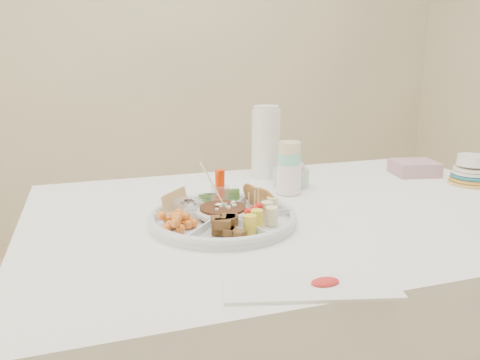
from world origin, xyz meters
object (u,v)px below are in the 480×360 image
object	(u,v)px
dining_table	(296,325)
party_tray	(223,215)
plate_stack	(471,171)
thermos	(266,141)

from	to	relation	value
dining_table	party_tray	bearing A→B (deg)	-168.05
plate_stack	dining_table	bearing A→B (deg)	-174.50
dining_table	plate_stack	xyz separation A→B (m)	(0.67, 0.06, 0.42)
thermos	plate_stack	xyz separation A→B (m)	(0.63, -0.31, -0.09)
dining_table	party_tray	xyz separation A→B (m)	(-0.25, -0.05, 0.40)
dining_table	plate_stack	world-z (taller)	plate_stack
thermos	plate_stack	world-z (taller)	thermos
thermos	plate_stack	distance (m)	0.71
thermos	party_tray	bearing A→B (deg)	-123.52
thermos	plate_stack	size ratio (longest dim) A/B	1.88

